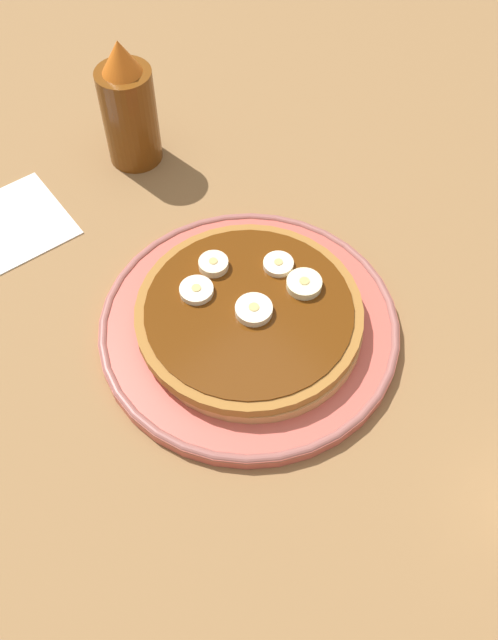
% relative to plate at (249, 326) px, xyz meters
% --- Properties ---
extents(ground_plane, '(1.40, 1.40, 0.03)m').
position_rel_plate_xyz_m(ground_plane, '(0.00, 0.00, -0.02)').
color(ground_plane, olive).
extents(plate, '(0.27, 0.27, 0.01)m').
position_rel_plate_xyz_m(plate, '(0.00, 0.00, 0.00)').
color(plate, '#CC594C').
rests_on(plate, ground_plane).
extents(pancake_stack, '(0.20, 0.21, 0.02)m').
position_rel_plate_xyz_m(pancake_stack, '(0.00, 0.00, 0.02)').
color(pancake_stack, tan).
rests_on(pancake_stack, plate).
extents(banana_slice_0, '(0.03, 0.03, 0.01)m').
position_rel_plate_xyz_m(banana_slice_0, '(0.00, -0.01, 0.03)').
color(banana_slice_0, '#FCE9C2').
rests_on(banana_slice_0, pancake_stack).
extents(banana_slice_1, '(0.03, 0.03, 0.01)m').
position_rel_plate_xyz_m(banana_slice_1, '(-0.02, 0.05, 0.03)').
color(banana_slice_1, '#F8E8C6').
rests_on(banana_slice_1, pancake_stack).
extents(banana_slice_2, '(0.03, 0.03, 0.01)m').
position_rel_plate_xyz_m(banana_slice_2, '(0.05, -0.02, 0.03)').
color(banana_slice_2, '#F2E9B4').
rests_on(banana_slice_2, pancake_stack).
extents(banana_slice_3, '(0.03, 0.03, 0.01)m').
position_rel_plate_xyz_m(banana_slice_3, '(0.05, 0.02, 0.03)').
color(banana_slice_3, '#FBE8C3').
rests_on(banana_slice_3, pancake_stack).
extents(banana_slice_4, '(0.03, 0.03, 0.01)m').
position_rel_plate_xyz_m(banana_slice_4, '(0.01, 0.06, 0.03)').
color(banana_slice_4, '#FBE2B4').
rests_on(banana_slice_4, pancake_stack).
extents(napkin, '(0.12, 0.12, 0.00)m').
position_rel_plate_xyz_m(napkin, '(-0.09, 0.27, -0.01)').
color(napkin, white).
rests_on(napkin, ground_plane).
extents(syrup_bottle, '(0.06, 0.06, 0.14)m').
position_rel_plate_xyz_m(syrup_bottle, '(0.07, 0.26, 0.06)').
color(syrup_bottle, brown).
rests_on(syrup_bottle, ground_plane).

